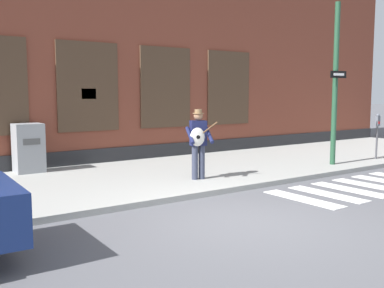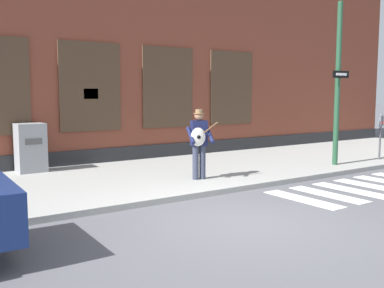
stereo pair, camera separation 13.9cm
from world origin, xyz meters
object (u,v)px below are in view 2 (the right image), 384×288
traffic_light (372,43)px  parking_meter (381,129)px  utility_box (31,148)px  busker (199,140)px

traffic_light → parking_meter: bearing=25.7°
traffic_light → parking_meter: 3.40m
parking_meter → utility_box: (-9.65, 3.86, -0.30)m
busker → traffic_light: 5.28m
busker → utility_box: bearing=132.2°
busker → parking_meter: (6.60, -0.49, -0.01)m
traffic_light → utility_box: size_ratio=3.76×
busker → parking_meter: bearing=-4.3°
parking_meter → busker: bearing=175.7°
busker → traffic_light: (4.44, -1.53, 2.41)m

